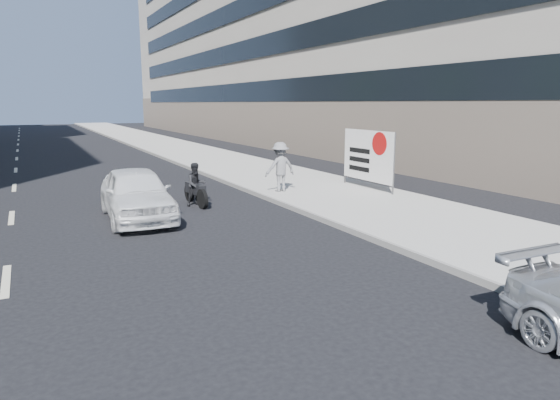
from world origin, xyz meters
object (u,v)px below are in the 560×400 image
protest_banner (368,156)px  jogger (280,167)px  motorcycle (196,186)px  white_sedan_near (136,193)px

protest_banner → jogger: bearing=164.0°
motorcycle → jogger: bearing=1.2°
jogger → protest_banner: protest_banner is taller
jogger → protest_banner: 3.39m
protest_banner → white_sedan_near: protest_banner is taller
white_sedan_near → motorcycle: 2.43m
protest_banner → white_sedan_near: size_ratio=0.69×
jogger → white_sedan_near: size_ratio=0.41×
protest_banner → motorcycle: size_ratio=1.49×
white_sedan_near → protest_banner: bearing=6.4°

